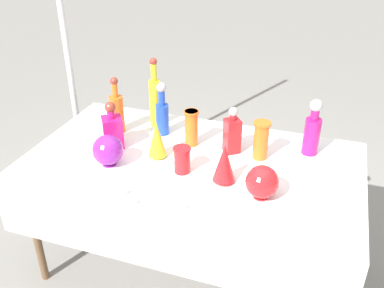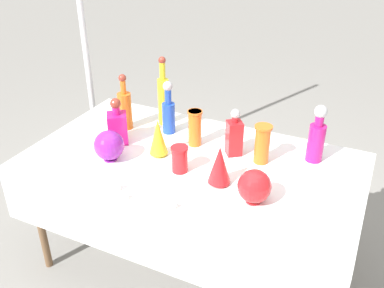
% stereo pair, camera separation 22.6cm
% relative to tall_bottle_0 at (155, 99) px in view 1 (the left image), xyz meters
% --- Properties ---
extents(ground_plane, '(40.00, 40.00, 0.00)m').
position_rel_tall_bottle_0_xyz_m(ground_plane, '(0.35, -0.33, -0.94)').
color(ground_plane, gray).
extents(display_table, '(1.80, 1.01, 0.76)m').
position_rel_tall_bottle_0_xyz_m(display_table, '(0.35, -0.37, -0.24)').
color(display_table, white).
rests_on(display_table, ground).
extents(tall_bottle_0, '(0.07, 0.07, 0.44)m').
position_rel_tall_bottle_0_xyz_m(tall_bottle_0, '(0.00, 0.00, 0.00)').
color(tall_bottle_0, yellow).
rests_on(tall_bottle_0, display_table).
extents(tall_bottle_1, '(0.09, 0.09, 0.32)m').
position_rel_tall_bottle_0_xyz_m(tall_bottle_1, '(0.95, -0.04, -0.04)').
color(tall_bottle_1, '#C61972').
rests_on(tall_bottle_1, display_table).
extents(tall_bottle_2, '(0.08, 0.08, 0.35)m').
position_rel_tall_bottle_0_xyz_m(tall_bottle_2, '(-0.18, -0.16, -0.04)').
color(tall_bottle_2, orange).
rests_on(tall_bottle_2, display_table).
extents(tall_bottle_3, '(0.08, 0.08, 0.33)m').
position_rel_tall_bottle_0_xyz_m(tall_bottle_3, '(0.08, -0.09, -0.04)').
color(tall_bottle_3, blue).
rests_on(tall_bottle_3, display_table).
extents(square_decanter_0, '(0.15, 0.15, 0.27)m').
position_rel_tall_bottle_0_xyz_m(square_decanter_0, '(-0.12, -0.33, -0.07)').
color(square_decanter_0, '#C61972').
rests_on(square_decanter_0, display_table).
extents(square_decanter_1, '(0.11, 0.11, 0.27)m').
position_rel_tall_bottle_0_xyz_m(square_decanter_1, '(0.53, -0.17, -0.06)').
color(square_decanter_1, red).
rests_on(square_decanter_1, display_table).
extents(slender_vase_0, '(0.10, 0.10, 0.22)m').
position_rel_tall_bottle_0_xyz_m(slender_vase_0, '(0.69, -0.18, -0.06)').
color(slender_vase_0, orange).
rests_on(slender_vase_0, display_table).
extents(slender_vase_1, '(0.09, 0.09, 0.21)m').
position_rel_tall_bottle_0_xyz_m(slender_vase_1, '(0.29, -0.17, -0.06)').
color(slender_vase_1, orange).
rests_on(slender_vase_1, display_table).
extents(slender_vase_2, '(0.09, 0.09, 0.14)m').
position_rel_tall_bottle_0_xyz_m(slender_vase_2, '(0.34, -0.45, -0.10)').
color(slender_vase_2, red).
rests_on(slender_vase_2, display_table).
extents(fluted_vase_0, '(0.10, 0.10, 0.21)m').
position_rel_tall_bottle_0_xyz_m(fluted_vase_0, '(0.16, -0.36, -0.07)').
color(fluted_vase_0, yellow).
rests_on(fluted_vase_0, display_table).
extents(fluted_vase_1, '(0.11, 0.11, 0.21)m').
position_rel_tall_bottle_0_xyz_m(fluted_vase_1, '(0.57, -0.47, -0.07)').
color(fluted_vase_1, red).
rests_on(fluted_vase_1, display_table).
extents(round_bowl_0, '(0.16, 0.16, 0.17)m').
position_rel_tall_bottle_0_xyz_m(round_bowl_0, '(0.77, -0.54, -0.09)').
color(round_bowl_0, red).
rests_on(round_bowl_0, display_table).
extents(round_bowl_1, '(0.16, 0.16, 0.17)m').
position_rel_tall_bottle_0_xyz_m(round_bowl_1, '(-0.05, -0.51, -0.09)').
color(round_bowl_1, purple).
rests_on(round_bowl_1, display_table).
extents(price_tag_left, '(0.06, 0.02, 0.04)m').
position_rel_tall_bottle_0_xyz_m(price_tag_left, '(0.13, -0.74, -0.16)').
color(price_tag_left, white).
rests_on(price_tag_left, display_table).
extents(price_tag_center, '(0.05, 0.01, 0.03)m').
position_rel_tall_bottle_0_xyz_m(price_tag_center, '(0.21, -0.79, -0.16)').
color(price_tag_center, white).
rests_on(price_tag_center, display_table).
extents(price_tag_right, '(0.05, 0.02, 0.03)m').
position_rel_tall_bottle_0_xyz_m(price_tag_right, '(0.45, -0.75, -0.16)').
color(price_tag_right, white).
rests_on(price_tag_right, display_table).
extents(cardboard_box_behind_left, '(0.59, 0.51, 0.44)m').
position_rel_tall_bottle_0_xyz_m(cardboard_box_behind_left, '(0.55, 0.63, -0.76)').
color(cardboard_box_behind_left, tan).
rests_on(cardboard_box_behind_left, ground).
extents(canopy_pole, '(0.18, 0.18, 2.79)m').
position_rel_tall_bottle_0_xyz_m(canopy_pole, '(-0.75, 0.23, 0.19)').
color(canopy_pole, silver).
rests_on(canopy_pole, ground).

